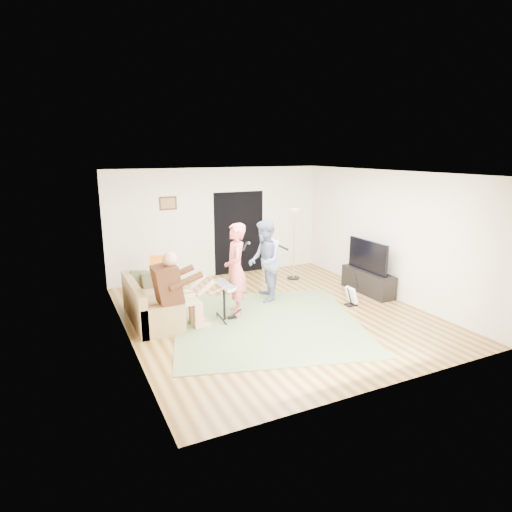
{
  "coord_description": "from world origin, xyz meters",
  "views": [
    {
      "loc": [
        -3.7,
        -6.91,
        3.08
      ],
      "look_at": [
        -0.25,
        0.3,
        1.12
      ],
      "focal_mm": 30.0,
      "sensor_mm": 36.0,
      "label": 1
    }
  ],
  "objects": [
    {
      "name": "drum_kit",
      "position": [
        -1.0,
        0.1,
        0.32
      ],
      "size": [
        0.4,
        0.72,
        0.74
      ],
      "color": "black",
      "rests_on": "floor"
    },
    {
      "name": "picture_frame",
      "position": [
        -1.25,
        2.99,
        1.9
      ],
      "size": [
        0.42,
        0.03,
        0.32
      ],
      "primitive_type": "cube",
      "color": "#3F2314",
      "rests_on": "walls"
    },
    {
      "name": "television",
      "position": [
        2.45,
        0.26,
        0.85
      ],
      "size": [
        0.06,
        1.21,
        0.68
      ],
      "primitive_type": "cube",
      "color": "black",
      "rests_on": "tv_cabinet"
    },
    {
      "name": "area_rug",
      "position": [
        -0.36,
        -0.38,
        0.01
      ],
      "size": [
        4.14,
        4.18,
        0.02
      ],
      "primitive_type": "cube",
      "rotation": [
        0.0,
        0.0,
        -0.28
      ],
      "color": "#5C7044",
      "rests_on": "floor"
    },
    {
      "name": "walls",
      "position": [
        0.0,
        0.0,
        1.35
      ],
      "size": [
        5.5,
        6.0,
        2.7
      ],
      "primitive_type": null,
      "color": "silver",
      "rests_on": "floor"
    },
    {
      "name": "drummer",
      "position": [
        -1.86,
        0.1,
        0.55
      ],
      "size": [
        0.92,
        0.52,
        1.42
      ],
      "color": "#482614",
      "rests_on": "sofa"
    },
    {
      "name": "guitar_spare",
      "position": [
        1.65,
        -0.27,
        0.22
      ],
      "size": [
        0.28,
        0.25,
        0.79
      ],
      "color": "black",
      "rests_on": "floor"
    },
    {
      "name": "guitarist",
      "position": [
        0.18,
        0.79,
        0.86
      ],
      "size": [
        0.89,
        1.0,
        1.72
      ],
      "primitive_type": "imported",
      "rotation": [
        0.0,
        0.0,
        -1.91
      ],
      "color": "slate",
      "rests_on": "floor"
    },
    {
      "name": "sofa",
      "position": [
        -2.28,
        0.75,
        0.25
      ],
      "size": [
        0.78,
        1.88,
        0.76
      ],
      "color": "olive",
      "rests_on": "floor"
    },
    {
      "name": "tv_cabinet",
      "position": [
        2.5,
        0.26,
        0.25
      ],
      "size": [
        0.4,
        1.4,
        0.5
      ],
      "primitive_type": "cube",
      "color": "black",
      "rests_on": "floor"
    },
    {
      "name": "window_blinds",
      "position": [
        -2.74,
        0.2,
        1.55
      ],
      "size": [
        0.0,
        2.05,
        2.05
      ],
      "primitive_type": "plane",
      "rotation": [
        1.57,
        0.0,
        1.57
      ],
      "color": "#9C6030",
      "rests_on": "walls"
    },
    {
      "name": "dining_chair",
      "position": [
        -1.81,
        1.73,
        0.34
      ],
      "size": [
        0.47,
        0.49,
        0.95
      ],
      "rotation": [
        0.0,
        0.0,
        -0.19
      ],
      "color": "tan",
      "rests_on": "floor"
    },
    {
      "name": "torchiere_lamp",
      "position": [
        1.55,
        1.9,
        1.19
      ],
      "size": [
        0.31,
        0.31,
        1.74
      ],
      "color": "black",
      "rests_on": "floor"
    },
    {
      "name": "floor",
      "position": [
        0.0,
        0.0,
        0.0
      ],
      "size": [
        6.0,
        6.0,
        0.0
      ],
      "primitive_type": "plane",
      "color": "brown",
      "rests_on": "ground"
    },
    {
      "name": "singer",
      "position": [
        -0.68,
        0.32,
        0.89
      ],
      "size": [
        0.6,
        0.75,
        1.79
      ],
      "primitive_type": "imported",
      "rotation": [
        0.0,
        0.0,
        -1.87
      ],
      "color": "#DA625E",
      "rests_on": "floor"
    },
    {
      "name": "guitar_held",
      "position": [
        0.38,
        0.79,
        1.17
      ],
      "size": [
        0.16,
        0.61,
        0.26
      ],
      "primitive_type": null,
      "rotation": [
        0.0,
        0.0,
        -0.06
      ],
      "color": "white",
      "rests_on": "guitarist"
    },
    {
      "name": "microphone",
      "position": [
        -0.48,
        0.32,
        1.33
      ],
      "size": [
        0.06,
        0.06,
        0.24
      ],
      "primitive_type": null,
      "color": "black",
      "rests_on": "singer"
    },
    {
      "name": "doorway",
      "position": [
        0.55,
        2.99,
        1.05
      ],
      "size": [
        2.1,
        0.0,
        2.1
      ],
      "primitive_type": "plane",
      "rotation": [
        1.57,
        0.0,
        0.0
      ],
      "color": "black",
      "rests_on": "walls"
    },
    {
      "name": "ceiling",
      "position": [
        0.0,
        0.0,
        2.7
      ],
      "size": [
        6.0,
        6.0,
        0.0
      ],
      "primitive_type": "plane",
      "rotation": [
        3.14,
        0.0,
        0.0
      ],
      "color": "white",
      "rests_on": "walls"
    }
  ]
}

